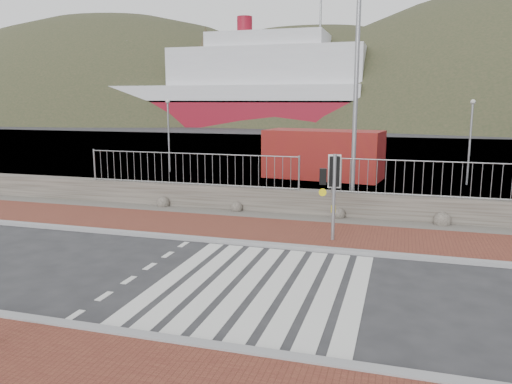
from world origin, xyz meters
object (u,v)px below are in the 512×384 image
(ferry, at_px, (229,92))
(streetlight, at_px, (361,70))
(shipping_container, at_px, (323,154))
(traffic_signal_far, at_px, (333,179))

(ferry, xyz_separation_m, streetlight, (26.01, -59.77, -0.24))
(ferry, height_order, streetlight, ferry)
(ferry, bearing_deg, streetlight, -66.48)
(ferry, height_order, shipping_container, ferry)
(shipping_container, bearing_deg, traffic_signal_far, -72.15)
(traffic_signal_far, height_order, shipping_container, traffic_signal_far)
(streetlight, relative_size, shipping_container, 1.50)
(traffic_signal_far, xyz_separation_m, streetlight, (0.32, 4.17, 3.25))
(traffic_signal_far, height_order, streetlight, streetlight)
(ferry, relative_size, shipping_container, 8.23)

